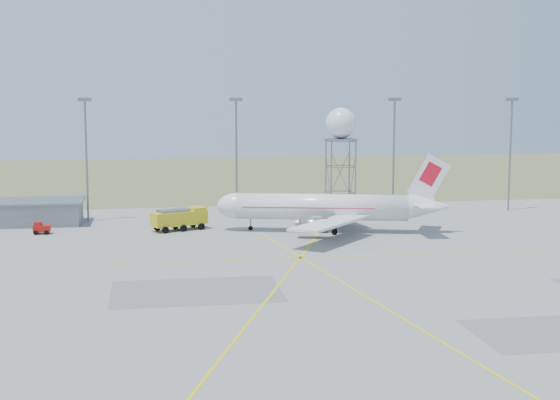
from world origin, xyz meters
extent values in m
plane|color=#999994|center=(0.00, 0.00, 0.00)|extent=(400.00, 400.00, 0.00)
cube|color=#5D6E3C|center=(0.00, 140.00, 0.01)|extent=(400.00, 120.00, 0.03)
cube|color=gray|center=(-45.00, 64.00, 1.80)|extent=(18.00, 9.00, 3.60)
cube|color=slate|center=(-45.00, 64.00, 3.75)|extent=(19.00, 10.00, 0.30)
cylinder|color=slate|center=(-35.00, 66.00, 10.00)|extent=(0.36, 0.36, 20.00)
cube|color=slate|center=(-35.00, 66.00, 20.20)|extent=(2.20, 0.50, 0.60)
cylinder|color=slate|center=(-10.00, 66.00, 10.00)|extent=(0.36, 0.36, 20.00)
cube|color=slate|center=(-10.00, 66.00, 20.20)|extent=(2.20, 0.50, 0.60)
cylinder|color=slate|center=(18.00, 66.00, 10.00)|extent=(0.36, 0.36, 20.00)
cube|color=slate|center=(18.00, 66.00, 20.20)|extent=(2.20, 0.50, 0.60)
cylinder|color=slate|center=(40.00, 66.00, 10.00)|extent=(0.36, 0.36, 20.00)
cube|color=slate|center=(40.00, 66.00, 20.20)|extent=(2.20, 0.50, 0.60)
cylinder|color=silver|center=(1.34, 49.35, 3.83)|extent=(26.36, 10.59, 4.03)
ellipsoid|color=silver|center=(-11.32, 52.70, 3.83)|extent=(7.26, 5.54, 4.03)
cube|color=black|center=(-12.49, 53.01, 4.43)|extent=(2.04, 2.53, 0.98)
cone|color=silver|center=(16.93, 45.23, 4.13)|extent=(6.87, 5.44, 4.03)
cube|color=silver|center=(16.93, 45.23, 8.36)|extent=(6.32, 1.94, 7.58)
cube|color=red|center=(17.12, 45.18, 9.07)|extent=(3.44, 1.22, 3.89)
cube|color=silver|center=(17.26, 48.48, 4.63)|extent=(4.53, 6.18, 0.18)
cube|color=silver|center=(15.61, 42.24, 4.63)|extent=(4.53, 6.18, 0.18)
cube|color=silver|center=(5.12, 57.73, 2.82)|extent=(7.87, 16.75, 0.36)
cube|color=silver|center=(0.48, 40.20, 2.82)|extent=(14.20, 15.36, 0.36)
cylinder|color=slate|center=(1.86, 55.26, 1.91)|extent=(4.68, 3.32, 2.32)
cylinder|color=slate|center=(-1.13, 43.96, 1.91)|extent=(4.68, 3.32, 2.32)
cube|color=red|center=(-0.61, 49.87, 3.93)|extent=(20.52, 9.09, 0.12)
cylinder|color=black|center=(-9.37, 52.19, 0.45)|extent=(0.86, 0.86, 0.91)
cube|color=black|center=(3.29, 48.84, 0.45)|extent=(2.52, 6.10, 0.91)
cylinder|color=slate|center=(3.29, 48.84, 0.91)|extent=(0.30, 0.30, 1.81)
cylinder|color=slate|center=(5.16, 59.50, 6.77)|extent=(0.25, 0.25, 13.53)
cylinder|color=slate|center=(9.32, 59.50, 6.77)|extent=(0.25, 0.25, 13.53)
cylinder|color=slate|center=(9.32, 63.66, 6.77)|extent=(0.25, 0.25, 13.53)
cylinder|color=slate|center=(5.16, 63.66, 6.77)|extent=(0.25, 0.25, 13.53)
cube|color=slate|center=(7.24, 61.58, 13.53)|extent=(4.76, 4.76, 0.26)
sphere|color=silver|center=(7.24, 61.58, 16.24)|extent=(5.21, 5.21, 5.21)
cube|color=gold|center=(-20.31, 54.10, 1.92)|extent=(9.05, 6.06, 2.11)
cube|color=gold|center=(-17.50, 55.32, 2.78)|extent=(3.18, 3.38, 1.34)
cube|color=black|center=(-16.89, 55.58, 2.87)|extent=(1.08, 2.32, 0.96)
cube|color=slate|center=(-21.19, 53.72, 3.16)|extent=(5.31, 4.01, 0.38)
cube|color=#A9110C|center=(-40.99, 54.17, 0.84)|extent=(2.49, 1.62, 1.00)
cube|color=#A9110C|center=(-41.55, 54.18, 1.62)|extent=(1.04, 1.36, 0.56)
camera|label=1|loc=(-24.55, -66.46, 20.51)|focal=50.00mm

